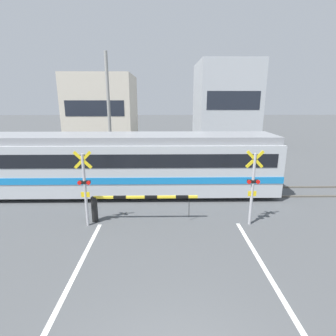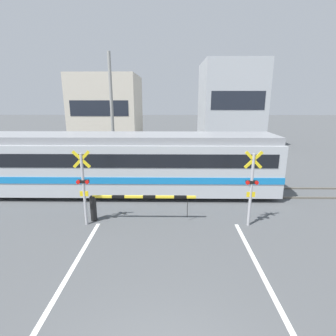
{
  "view_description": "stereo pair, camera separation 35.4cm",
  "coord_description": "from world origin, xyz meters",
  "px_view_note": "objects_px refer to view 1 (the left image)",
  "views": [
    {
      "loc": [
        -0.2,
        -3.05,
        4.81
      ],
      "look_at": [
        0.0,
        9.09,
        1.6
      ],
      "focal_mm": 28.0,
      "sensor_mm": 36.0,
      "label": 1
    },
    {
      "loc": [
        0.15,
        -3.05,
        4.81
      ],
      "look_at": [
        0.0,
        9.09,
        1.6
      ],
      "focal_mm": 28.0,
      "sensor_mm": 36.0,
      "label": 2
    }
  ],
  "objects_px": {
    "crossing_barrier_near": "(123,203)",
    "pedestrian": "(176,151)",
    "crossing_signal_left": "(85,186)",
    "crossing_signal_right": "(253,185)",
    "commuter_train": "(94,163)",
    "crossing_barrier_far": "(196,165)"
  },
  "relations": [
    {
      "from": "commuter_train",
      "to": "crossing_signal_right",
      "type": "distance_m",
      "value": 7.85
    },
    {
      "from": "crossing_barrier_near",
      "to": "crossing_barrier_far",
      "type": "xyz_separation_m",
      "value": [
        3.65,
        6.06,
        0.0
      ]
    },
    {
      "from": "commuter_train",
      "to": "crossing_signal_left",
      "type": "xyz_separation_m",
      "value": [
        0.6,
        -3.61,
        -0.02
      ]
    },
    {
      "from": "crossing_barrier_near",
      "to": "crossing_signal_right",
      "type": "relative_size",
      "value": 1.42
    },
    {
      "from": "crossing_signal_left",
      "to": "crossing_barrier_far",
      "type": "bearing_deg",
      "value": 51.93
    },
    {
      "from": "commuter_train",
      "to": "crossing_barrier_near",
      "type": "height_order",
      "value": "commuter_train"
    },
    {
      "from": "commuter_train",
      "to": "crossing_barrier_near",
      "type": "distance_m",
      "value": 3.91
    },
    {
      "from": "crossing_signal_left",
      "to": "pedestrian",
      "type": "bearing_deg",
      "value": 67.95
    },
    {
      "from": "commuter_train",
      "to": "crossing_barrier_far",
      "type": "xyz_separation_m",
      "value": [
        5.61,
        2.78,
        -0.86
      ]
    },
    {
      "from": "crossing_signal_left",
      "to": "crossing_signal_right",
      "type": "height_order",
      "value": "same"
    },
    {
      "from": "crossing_barrier_far",
      "to": "crossing_signal_right",
      "type": "xyz_separation_m",
      "value": [
        1.36,
        -6.4,
        0.84
      ]
    },
    {
      "from": "crossing_barrier_far",
      "to": "crossing_signal_right",
      "type": "relative_size",
      "value": 1.42
    },
    {
      "from": "commuter_train",
      "to": "crossing_signal_right",
      "type": "xyz_separation_m",
      "value": [
        6.97,
        -3.61,
        -0.02
      ]
    },
    {
      "from": "crossing_barrier_near",
      "to": "crossing_signal_left",
      "type": "relative_size",
      "value": 1.42
    },
    {
      "from": "crossing_barrier_near",
      "to": "pedestrian",
      "type": "distance_m",
      "value": 9.6
    },
    {
      "from": "crossing_barrier_far",
      "to": "pedestrian",
      "type": "relative_size",
      "value": 2.35
    },
    {
      "from": "commuter_train",
      "to": "crossing_barrier_far",
      "type": "relative_size",
      "value": 4.37
    },
    {
      "from": "crossing_barrier_far",
      "to": "commuter_train",
      "type": "bearing_deg",
      "value": -153.6
    },
    {
      "from": "crossing_signal_left",
      "to": "crossing_signal_right",
      "type": "relative_size",
      "value": 1.0
    },
    {
      "from": "crossing_barrier_far",
      "to": "crossing_signal_left",
      "type": "bearing_deg",
      "value": -128.07
    },
    {
      "from": "crossing_signal_left",
      "to": "commuter_train",
      "type": "bearing_deg",
      "value": 99.38
    },
    {
      "from": "pedestrian",
      "to": "crossing_signal_right",
      "type": "bearing_deg",
      "value": -75.47
    }
  ]
}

